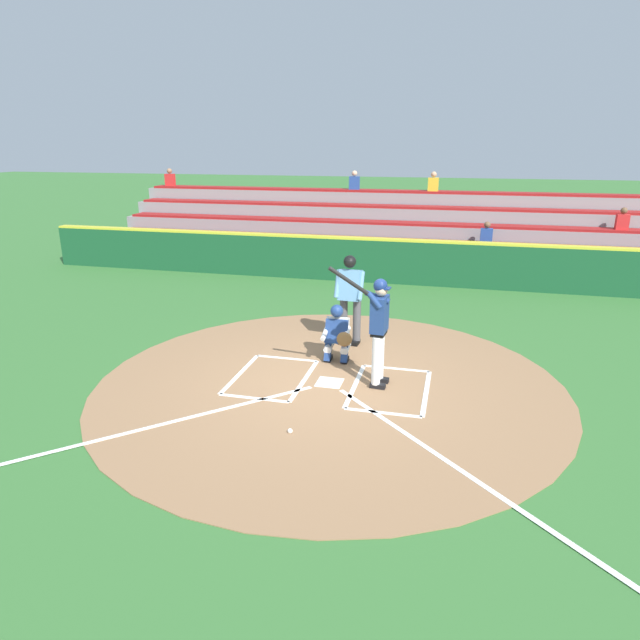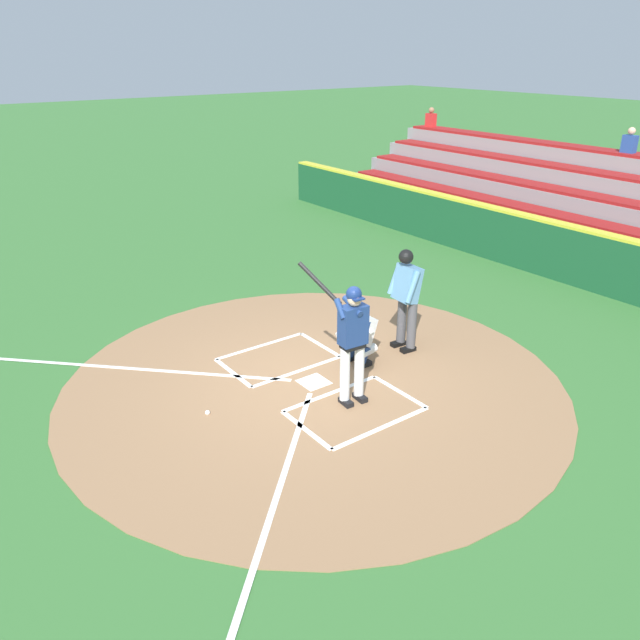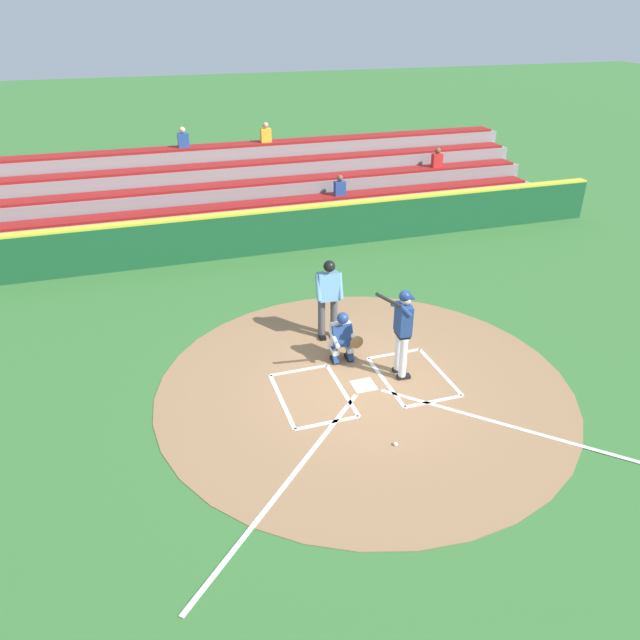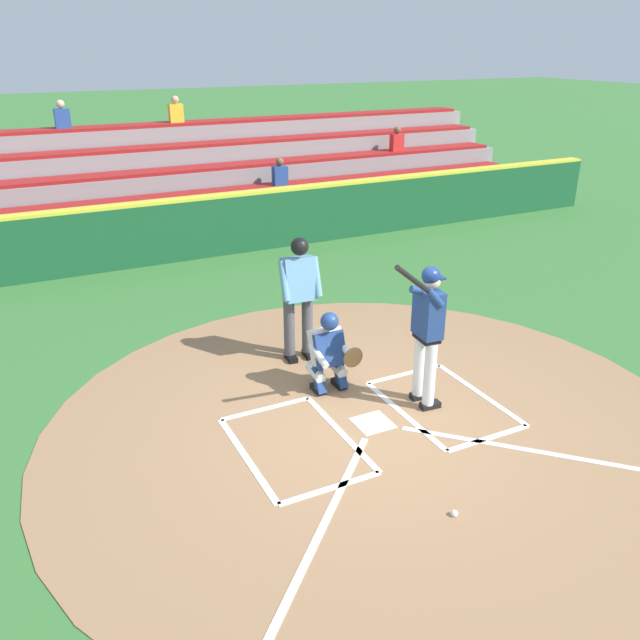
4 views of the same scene
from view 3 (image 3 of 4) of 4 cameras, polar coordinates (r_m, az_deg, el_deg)
The scene contains 9 objects.
ground_plane at distance 11.67m, azimuth 4.20°, elevation -6.31°, with size 120.00×120.00×0.00m, color #387033.
dirt_circle at distance 11.67m, azimuth 4.21°, elevation -6.28°, with size 8.00×8.00×0.01m, color #99704C.
home_plate_and_chalk at distance 11.01m, azimuth 5.92°, elevation -8.68°, with size 7.93×4.91×0.01m.
batter at distance 11.48m, azimuth 7.91°, elevation -0.73°, with size 0.97×0.65×2.13m.
catcher at distance 12.13m, azimuth 2.19°, elevation -1.54°, with size 0.59×0.60×1.13m.
plate_umpire at distance 12.76m, azimuth 0.81°, elevation 2.52°, with size 0.60×0.44×1.86m.
baseball at distance 10.27m, azimuth 7.24°, elevation -11.71°, with size 0.07×0.07×0.07m, color white.
backstop_wall at distance 17.82m, azimuth -4.76°, elevation 8.50°, with size 22.00×0.36×1.31m.
bleacher_stand at distance 20.81m, azimuth -6.97°, elevation 11.84°, with size 20.00×4.25×3.00m.
Camera 3 is at (3.78, 8.89, 6.55)m, focal length 33.40 mm.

